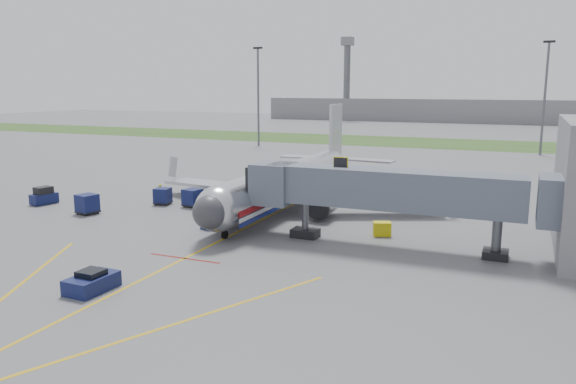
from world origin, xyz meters
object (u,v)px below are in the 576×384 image
at_px(airliner, 287,182).
at_px(ramp_worker, 160,193).
at_px(pushback_tug, 92,282).
at_px(baggage_tug, 44,196).
at_px(belt_loader, 218,222).

xyz_separation_m(airliner, ramp_worker, (-14.03, -2.61, -1.70)).
bearing_deg(airliner, pushback_tug, -93.33).
relative_size(airliner, baggage_tug, 12.25).
height_order(pushback_tug, baggage_tug, baggage_tug).
height_order(airliner, pushback_tug, airliner).
xyz_separation_m(pushback_tug, ramp_worker, (-12.45, 24.47, 0.39)).
xyz_separation_m(airliner, pushback_tug, (-1.58, -27.08, -2.09)).
bearing_deg(pushback_tug, airliner, 86.67).
distance_m(baggage_tug, belt_loader, 22.22).
bearing_deg(baggage_tug, belt_loader, -3.49).
xyz_separation_m(belt_loader, ramp_worker, (-11.54, 7.44, 0.50)).
bearing_deg(pushback_tug, ramp_worker, 116.96).
height_order(pushback_tug, belt_loader, belt_loader).
bearing_deg(ramp_worker, airliner, -4.69).
distance_m(pushback_tug, belt_loader, 17.06).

